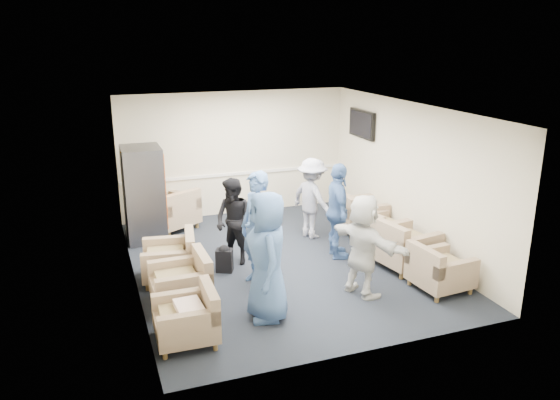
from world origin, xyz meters
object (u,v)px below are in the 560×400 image
object	(u,v)px
person_back_left	(234,222)
person_front_right	(363,245)
armchair_right_midnear	(402,247)
armchair_left_mid	(184,283)
armchair_corner	(173,212)
person_mid_left	(257,229)
armchair_right_far	(358,215)
person_back_right	(312,198)
person_front_left	(267,256)
person_mid_right	(338,211)
armchair_right_midfar	(380,230)
armchair_right_near	(438,271)
armchair_left_near	(190,319)
armchair_left_far	(173,260)
vending_machine	(144,194)

from	to	relation	value
person_back_left	person_front_right	bearing A→B (deg)	6.30
armchair_right_midnear	person_back_left	size ratio (longest dim) A/B	0.70
armchair_left_mid	person_back_left	bearing A→B (deg)	137.06
armchair_corner	person_mid_left	distance (m)	3.18
armchair_right_far	person_back_right	world-z (taller)	person_back_right
armchair_right_midnear	armchair_right_far	distance (m)	1.85
person_front_left	person_mid_right	size ratio (longest dim) A/B	1.07
armchair_right_midfar	person_front_left	distance (m)	3.51
armchair_right_near	person_mid_right	size ratio (longest dim) A/B	0.51
armchair_left_near	armchair_left_far	world-z (taller)	armchair_left_far
armchair_left_far	armchair_left_near	bearing A→B (deg)	6.18
person_mid_left	person_front_right	world-z (taller)	person_mid_left
armchair_left_near	armchair_right_midnear	bearing A→B (deg)	107.58
armchair_left_near	person_front_right	size ratio (longest dim) A/B	0.50
armchair_left_far	person_front_left	world-z (taller)	person_front_left
armchair_left_near	armchair_right_midfar	world-z (taller)	armchair_left_near
person_front_left	person_back_right	distance (m)	3.30
person_front_left	person_front_right	size ratio (longest dim) A/B	1.16
armchair_left_mid	armchair_right_midnear	bearing A→B (deg)	89.91
armchair_left_far	armchair_right_far	size ratio (longest dim) A/B	1.07
armchair_left_far	person_back_right	size ratio (longest dim) A/B	0.61
armchair_left_mid	person_back_right	xyz separation A→B (m)	(2.87, 1.95, 0.46)
person_back_left	armchair_right_midfar	bearing A→B (deg)	53.82
armchair_right_midnear	person_mid_right	world-z (taller)	person_mid_right
armchair_left_mid	armchair_right_midfar	xyz separation A→B (m)	(3.92, 1.10, -0.03)
armchair_right_near	armchair_left_mid	bearing A→B (deg)	71.83
person_back_left	armchair_left_near	bearing A→B (deg)	-61.45
armchair_left_mid	vending_machine	size ratio (longest dim) A/B	0.46
armchair_left_near	armchair_left_far	xyz separation A→B (m)	(0.10, 1.96, 0.02)
armchair_left_near	person_front_left	size ratio (longest dim) A/B	0.43
person_front_left	person_mid_left	world-z (taller)	person_front_left
vending_machine	person_mid_left	size ratio (longest dim) A/B	0.99
armchair_right_midfar	person_back_left	xyz separation A→B (m)	(-2.81, 0.14, 0.46)
armchair_corner	person_mid_left	world-z (taller)	person_mid_left
armchair_right_far	vending_machine	world-z (taller)	vending_machine
armchair_left_near	armchair_right_midnear	size ratio (longest dim) A/B	0.75
armchair_corner	armchair_left_far	bearing A→B (deg)	51.69
armchair_corner	vending_machine	bearing A→B (deg)	4.52
armchair_left_far	armchair_right_midfar	bearing A→B (deg)	101.73
person_front_right	armchair_left_near	bearing A→B (deg)	81.37
person_front_left	armchair_right_near	bearing A→B (deg)	95.11
armchair_left_far	armchair_right_midfar	xyz separation A→B (m)	(3.94, 0.19, -0.03)
person_back_right	armchair_left_mid	bearing A→B (deg)	104.06
armchair_right_midfar	person_front_right	distance (m)	2.19
armchair_right_far	armchair_left_near	bearing A→B (deg)	128.40
person_front_left	armchair_right_midfar	bearing A→B (deg)	130.37
armchair_left_near	armchair_left_mid	xyz separation A→B (m)	(0.12, 1.05, 0.02)
armchair_right_far	armchair_right_near	bearing A→B (deg)	-179.74
armchair_right_midnear	armchair_right_midfar	size ratio (longest dim) A/B	1.22
person_mid_right	armchair_right_midfar	bearing A→B (deg)	-64.65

